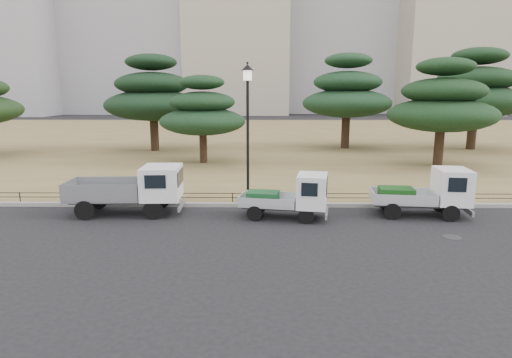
{
  "coord_description": "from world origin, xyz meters",
  "views": [
    {
      "loc": [
        0.19,
        -14.69,
        4.66
      ],
      "look_at": [
        0.0,
        2.0,
        1.3
      ],
      "focal_mm": 30.0,
      "sensor_mm": 36.0,
      "label": 1
    }
  ],
  "objects_px": {
    "truck_large": "(132,188)",
    "truck_kei_front": "(291,196)",
    "tarp_pile": "(98,191)",
    "truck_kei_rear": "(427,192)",
    "street_lamp": "(248,111)"
  },
  "relations": [
    {
      "from": "truck_large",
      "to": "truck_kei_front",
      "type": "distance_m",
      "value": 6.17
    },
    {
      "from": "truck_kei_front",
      "to": "tarp_pile",
      "type": "bearing_deg",
      "value": 174.53
    },
    {
      "from": "truck_kei_front",
      "to": "truck_kei_rear",
      "type": "xyz_separation_m",
      "value": [
        5.26,
        0.38,
        0.07
      ]
    },
    {
      "from": "truck_kei_front",
      "to": "tarp_pile",
      "type": "distance_m",
      "value": 8.53
    },
    {
      "from": "truck_kei_rear",
      "to": "tarp_pile",
      "type": "relative_size",
      "value": 2.54
    },
    {
      "from": "truck_large",
      "to": "street_lamp",
      "type": "relative_size",
      "value": 0.78
    },
    {
      "from": "truck_kei_front",
      "to": "truck_kei_rear",
      "type": "height_order",
      "value": "truck_kei_rear"
    },
    {
      "from": "truck_large",
      "to": "tarp_pile",
      "type": "distance_m",
      "value": 2.78
    },
    {
      "from": "street_lamp",
      "to": "tarp_pile",
      "type": "relative_size",
      "value": 3.89
    },
    {
      "from": "truck_large",
      "to": "truck_kei_rear",
      "type": "distance_m",
      "value": 11.41
    },
    {
      "from": "truck_large",
      "to": "truck_kei_rear",
      "type": "xyz_separation_m",
      "value": [
        11.41,
        -0.13,
        -0.12
      ]
    },
    {
      "from": "truck_kei_front",
      "to": "truck_large",
      "type": "bearing_deg",
      "value": -174.64
    },
    {
      "from": "tarp_pile",
      "to": "truck_kei_rear",
      "type": "bearing_deg",
      "value": -8.08
    },
    {
      "from": "truck_large",
      "to": "truck_kei_rear",
      "type": "bearing_deg",
      "value": -3.12
    },
    {
      "from": "truck_kei_rear",
      "to": "tarp_pile",
      "type": "xyz_separation_m",
      "value": [
        -13.47,
        1.91,
        -0.43
      ]
    }
  ]
}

